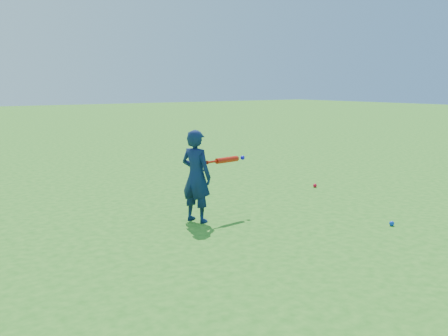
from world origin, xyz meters
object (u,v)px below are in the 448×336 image
Objects in this scene: ground_ball_red at (315,185)px; bat_swing at (228,160)px; child at (196,176)px; ground_ball_blue at (392,223)px.

bat_swing reaches higher than ground_ball_red.
child reaches higher than ground_ball_blue.
ground_ball_blue is at bearing -56.48° from bat_swing.
child reaches higher than bat_swing.
ground_ball_red reaches higher than ground_ball_blue.
bat_swing is (0.54, 0.02, 0.17)m from child.
child is 2.65m from ground_ball_blue.
child is 1.79× the size of bat_swing.
child is 3.07m from ground_ball_red.
bat_swing is (-1.43, 1.68, 0.76)m from ground_ball_blue.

